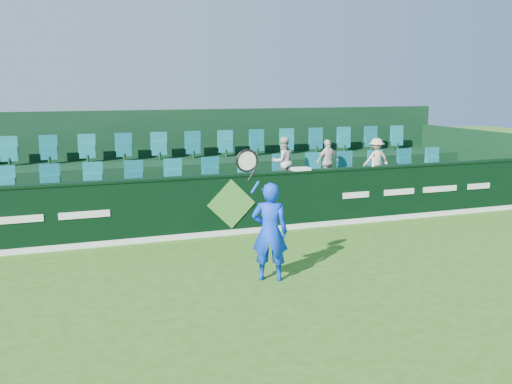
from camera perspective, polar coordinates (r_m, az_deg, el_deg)
name	(u,v)px	position (r m, az deg, el deg)	size (l,w,h in m)	color
ground	(305,294)	(9.21, 4.91, -10.18)	(60.00, 60.00, 0.00)	#326417
sponsor_hoarding	(230,204)	(12.62, -2.61, -1.23)	(16.00, 0.25, 1.35)	black
stand_tier_front	(216,207)	(13.71, -3.97, -1.46)	(16.00, 2.00, 0.80)	black
stand_tier_back	(197,184)	(15.47, -5.91, 0.83)	(16.00, 1.80, 1.30)	black
stand_rear	(193,161)	(15.81, -6.34, 3.11)	(16.00, 4.10, 2.60)	black
seat_row_front	(212,175)	(13.96, -4.46, 1.67)	(13.50, 0.50, 0.60)	#14757E
seat_row_back	(194,148)	(15.63, -6.24, 4.44)	(13.50, 0.50, 0.60)	#14757E
tennis_player	(269,231)	(9.59, 1.35, -3.89)	(1.06, 0.61, 2.34)	#0D39E3
spectator_left	(283,162)	(14.12, 2.72, 3.06)	(0.59, 0.46, 1.22)	beige
spectator_middle	(328,161)	(14.63, 7.18, 3.05)	(0.65, 0.27, 1.12)	silver
spectator_right	(376,159)	(15.33, 11.93, 3.22)	(0.71, 0.41, 1.10)	beige
towel	(301,169)	(13.09, 4.49, 2.32)	(0.41, 0.27, 0.06)	white
drinks_bottle	(373,162)	(13.97, 11.66, 2.99)	(0.07, 0.07, 0.23)	white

